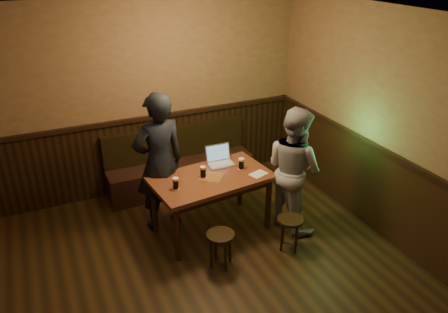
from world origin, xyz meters
name	(u,v)px	position (x,y,z in m)	size (l,w,h in m)	color
room	(213,210)	(0.00, 0.22, 1.20)	(5.04, 6.04, 2.84)	black
bench	(180,169)	(0.53, 2.75, 0.31)	(2.20, 0.50, 0.95)	black
pub_table	(211,184)	(0.53, 1.52, 0.68)	(1.55, 1.00, 0.79)	brown
stool_left	(221,240)	(0.34, 0.82, 0.35)	(0.34, 0.34, 0.44)	black
stool_right	(290,225)	(1.24, 0.76, 0.34)	(0.36, 0.36, 0.43)	black
pint_left	(176,183)	(0.03, 1.41, 0.86)	(0.09, 0.09, 0.15)	maroon
pint_mid	(203,172)	(0.43, 1.54, 0.86)	(0.09, 0.09, 0.15)	maroon
pint_right	(241,164)	(0.97, 1.55, 0.86)	(0.10, 0.10, 0.15)	maroon
laptop	(220,159)	(0.78, 1.81, 0.85)	(0.35, 0.28, 0.24)	silver
menu	(258,174)	(1.10, 1.33, 0.79)	(0.22, 0.15, 0.00)	silver
person_suit	(159,163)	(-0.01, 1.89, 0.92)	(0.67, 0.44, 1.84)	black
person_grey	(294,169)	(1.54, 1.21, 0.82)	(0.80, 0.62, 1.64)	gray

